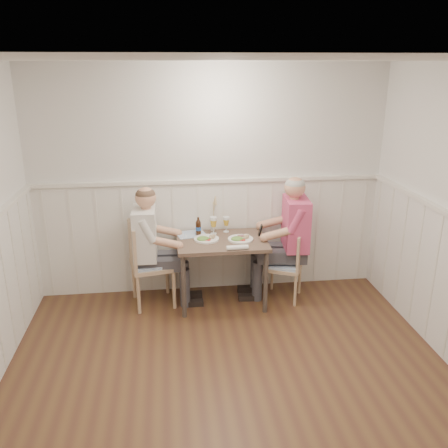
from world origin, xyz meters
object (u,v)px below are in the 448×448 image
man_in_pink (291,247)px  grass_vase (213,214)px  beer_bottle (198,227)px  chair_right (289,263)px  dining_table (222,248)px  diner_cream (150,256)px  chair_left (147,261)px

man_in_pink → grass_vase: 0.96m
beer_bottle → chair_right: bearing=-10.5°
dining_table → beer_bottle: bearing=144.8°
dining_table → diner_cream: size_ratio=0.71×
chair_left → diner_cream: 0.07m
beer_bottle → grass_vase: size_ratio=0.49×
beer_bottle → dining_table: bearing=-35.2°
dining_table → man_in_pink: bearing=4.2°
man_in_pink → grass_vase: size_ratio=3.31×
man_in_pink → diner_cream: bearing=-179.4°
chair_right → diner_cream: diner_cream is taller
chair_right → chair_left: bearing=177.8°
dining_table → grass_vase: 0.43m
diner_cream → grass_vase: 0.85m
beer_bottle → grass_vase: bearing=38.5°
chair_left → diner_cream: bearing=-6.1°
dining_table → chair_right: bearing=-1.1°
chair_right → grass_vase: bearing=158.6°
dining_table → chair_right: (0.76, -0.01, -0.21)m
man_in_pink → diner_cream: man_in_pink is taller
dining_table → diner_cream: bearing=176.9°
dining_table → diner_cream: diner_cream is taller
chair_left → grass_vase: 0.91m
diner_cream → man_in_pink: bearing=0.6°
diner_cream → beer_bottle: 0.62m
chair_left → beer_bottle: (0.58, 0.12, 0.32)m
dining_table → chair_left: 0.84m
chair_right → beer_bottle: size_ratio=3.82×
man_in_pink → grass_vase: (-0.86, 0.25, 0.34)m
diner_cream → grass_vase: size_ratio=3.17×
chair_left → diner_cream: (0.04, -0.00, 0.06)m
man_in_pink → beer_bottle: (-1.04, 0.11, 0.24)m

